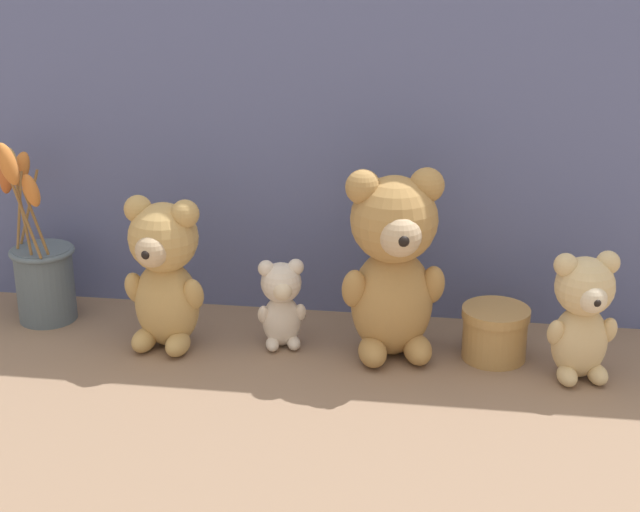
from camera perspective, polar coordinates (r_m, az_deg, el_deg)
The scene contains 8 objects.
ground_plane at distance 1.42m, azimuth -0.12°, elevation -5.83°, with size 4.00×4.00×0.00m, color #8E7056.
backdrop_wall at distance 1.48m, azimuth 0.82°, elevation 6.92°, with size 1.36×0.02×0.56m.
teddy_bear_large at distance 1.37m, azimuth 4.30°, elevation -0.29°, with size 0.15×0.14×0.28m.
teddy_bear_medium at distance 1.42m, azimuth -9.05°, elevation -0.84°, with size 0.12×0.11×0.23m.
teddy_bear_small at distance 1.36m, azimuth 15.04°, elevation -3.28°, with size 0.10×0.09×0.18m.
teddy_bear_tiny at distance 1.42m, azimuth -2.25°, elevation -2.67°, with size 0.08×0.07×0.13m.
flower_vase at distance 1.56m, azimuth -15.91°, elevation -0.65°, with size 0.11×0.14×0.30m.
decorative_tin_tall at distance 1.42m, azimuth 10.14°, elevation -4.42°, with size 0.10×0.10×0.08m.
Camera 1 is at (0.18, -1.25, 0.63)m, focal length 55.00 mm.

